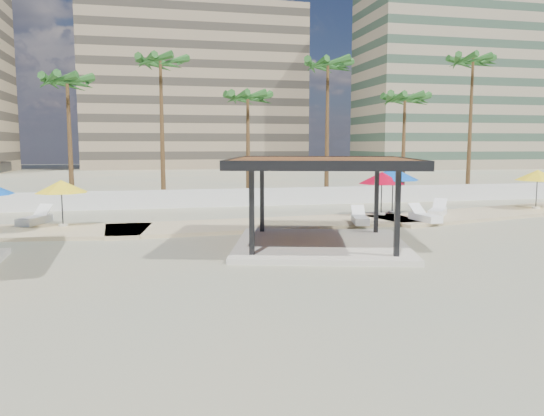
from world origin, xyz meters
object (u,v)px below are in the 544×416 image
(lounger_b, at_px, (425,217))
(umbrella_c, at_px, (382,178))
(pavilion_central, at_px, (321,194))
(lounger_a, at_px, (35,219))
(lounger_d, at_px, (438,212))
(lounger_c, at_px, (360,219))

(lounger_b, bearing_deg, umbrella_c, 17.97)
(pavilion_central, bearing_deg, lounger_a, 162.49)
(lounger_a, height_order, lounger_d, lounger_a)
(lounger_c, bearing_deg, lounger_a, 92.30)
(umbrella_c, height_order, lounger_a, umbrella_c)
(lounger_a, bearing_deg, umbrella_c, -72.35)
(lounger_a, bearing_deg, lounger_d, -74.84)
(lounger_a, bearing_deg, lounger_c, -82.22)
(lounger_c, relative_size, lounger_d, 0.99)
(pavilion_central, xyz_separation_m, lounger_c, (3.65, 4.83, -1.78))
(pavilion_central, relative_size, lounger_a, 3.57)
(umbrella_c, distance_m, lounger_d, 3.66)
(umbrella_c, bearing_deg, lounger_a, 178.12)
(pavilion_central, xyz_separation_m, umbrella_c, (6.05, 7.57, 0.11))
(lounger_a, relative_size, lounger_c, 1.10)
(lounger_b, distance_m, lounger_c, 3.60)
(lounger_a, height_order, lounger_c, lounger_a)
(lounger_c, bearing_deg, lounger_b, -76.80)
(pavilion_central, height_order, lounger_c, pavilion_central)
(umbrella_c, bearing_deg, pavilion_central, -128.65)
(lounger_b, bearing_deg, lounger_d, -50.35)
(pavilion_central, bearing_deg, umbrella_c, 67.11)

